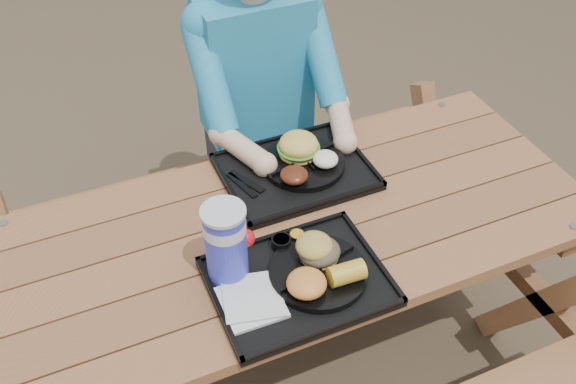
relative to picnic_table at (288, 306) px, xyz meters
name	(u,v)px	position (x,y,z in m)	size (l,w,h in m)	color
ground	(288,370)	(0.00, 0.00, -0.38)	(60.00, 60.00, 0.00)	#999999
picnic_table	(288,306)	(0.00, 0.00, 0.00)	(1.80, 1.49, 0.75)	#999999
tray_near	(298,282)	(-0.06, -0.21, 0.39)	(0.45, 0.35, 0.02)	black
tray_far	(296,173)	(0.11, 0.20, 0.39)	(0.45, 0.35, 0.02)	black
plate_near	(318,272)	(-0.01, -0.22, 0.41)	(0.26, 0.26, 0.02)	black
plate_far	(303,163)	(0.14, 0.21, 0.41)	(0.26, 0.26, 0.02)	black
napkin_stack	(251,302)	(-0.21, -0.24, 0.40)	(0.15, 0.15, 0.02)	silver
soda_cup	(226,244)	(-0.22, -0.12, 0.50)	(0.11, 0.11, 0.22)	#1B26CE
condiment_bbq	(281,243)	(-0.06, -0.09, 0.41)	(0.05, 0.05, 0.03)	black
condiment_mustard	(297,237)	(-0.01, -0.08, 0.41)	(0.05, 0.05, 0.03)	orange
sandwich	(320,243)	(0.01, -0.18, 0.47)	(0.10, 0.10, 0.11)	#B99A41
mac_cheese	(307,283)	(-0.07, -0.27, 0.44)	(0.10, 0.10, 0.05)	orange
corn_cob	(347,273)	(0.04, -0.28, 0.44)	(0.09, 0.09, 0.05)	gold
cutlery_far	(247,181)	(-0.05, 0.20, 0.40)	(0.02, 0.14, 0.01)	black
burger	(299,140)	(0.14, 0.24, 0.47)	(0.13, 0.13, 0.11)	#DEB84E
baked_beans	(294,175)	(0.08, 0.13, 0.43)	(0.09, 0.09, 0.04)	#552311
potato_salad	(325,159)	(0.20, 0.16, 0.44)	(0.08, 0.08, 0.04)	white
diner	(258,122)	(0.16, 0.65, 0.27)	(0.48, 0.84, 1.28)	teal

